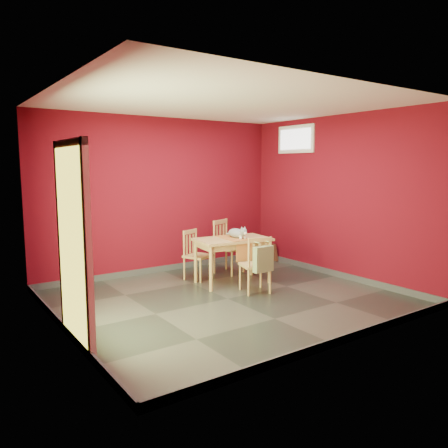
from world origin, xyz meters
TOP-DOWN VIEW (x-y plane):
  - ground at (0.00, 0.00)m, footprint 4.50×4.50m
  - room_shell at (0.00, 0.00)m, footprint 4.50×4.50m
  - doorway at (-2.23, -0.40)m, footprint 0.06×1.01m
  - window at (2.23, 1.00)m, footprint 0.05×0.90m
  - outlet_plate at (1.60, 1.99)m, footprint 0.08×0.02m
  - dining_table at (0.56, 0.66)m, footprint 1.24×0.82m
  - table_runner at (0.56, 0.55)m, footprint 0.38×0.67m
  - chair_far_left at (0.21, 1.20)m, footprint 0.50×0.50m
  - chair_far_right at (0.89, 1.27)m, footprint 0.56×0.56m
  - chair_near at (0.53, 0.02)m, footprint 0.49×0.49m
  - tote_bag at (0.49, -0.19)m, footprint 0.31×0.19m
  - cat at (0.64, 0.66)m, footprint 0.24×0.43m
  - picture_frame at (2.19, 1.59)m, footprint 0.14×0.36m

SIDE VIEW (x-z plane):
  - ground at x=0.00m, z-range 0.00..0.00m
  - room_shell at x=0.00m, z-range -2.20..2.30m
  - picture_frame at x=2.19m, z-range 0.00..0.35m
  - outlet_plate at x=1.60m, z-range 0.24..0.36m
  - chair_far_left at x=0.21m, z-range 0.01..0.83m
  - chair_near at x=0.53m, z-range 0.01..0.86m
  - chair_far_right at x=0.89m, z-range 0.01..0.94m
  - tote_bag at x=0.49m, z-range 0.33..0.77m
  - dining_table at x=0.56m, z-range 0.27..1.00m
  - table_runner at x=0.56m, z-range 0.52..0.84m
  - cat at x=0.64m, z-range 0.72..0.93m
  - doorway at x=-2.23m, z-range 0.06..2.19m
  - window at x=2.23m, z-range 2.10..2.60m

